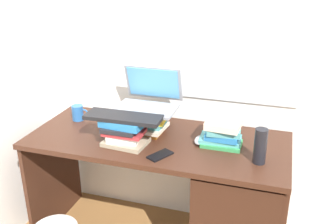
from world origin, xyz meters
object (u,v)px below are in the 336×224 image
(desk, at_px, (219,200))
(laptop, at_px, (149,98))
(water_bottle, at_px, (260,146))
(book_stack_side, at_px, (223,132))
(mug, at_px, (78,113))
(cell_phone, at_px, (160,155))
(book_stack_keyboard_riser, at_px, (124,132))
(keyboard, at_px, (123,117))
(book_stack_tall, at_px, (146,122))
(computer_mouse, at_px, (200,140))

(desk, relative_size, laptop, 4.24)
(desk, distance_m, water_bottle, 0.47)
(desk, bearing_deg, book_stack_side, 99.41)
(desk, bearing_deg, mug, 172.30)
(desk, xyz_separation_m, cell_phone, (-0.29, -0.17, 0.33))
(book_stack_keyboard_riser, height_order, water_bottle, water_bottle)
(laptop, bearing_deg, keyboard, -106.48)
(book_stack_keyboard_riser, bearing_deg, cell_phone, -18.42)
(keyboard, bearing_deg, water_bottle, -1.16)
(book_stack_side, relative_size, laptop, 0.67)
(laptop, relative_size, mug, 3.18)
(book_stack_keyboard_riser, bearing_deg, mug, 151.74)
(book_stack_tall, xyz_separation_m, cell_phone, (0.17, -0.25, -0.07))
(water_bottle, bearing_deg, book_stack_keyboard_riser, -179.63)
(book_stack_tall, distance_m, keyboard, 0.20)
(book_stack_side, bearing_deg, desk, -80.59)
(water_bottle, bearing_deg, mug, 169.28)
(book_stack_tall, bearing_deg, cell_phone, -55.69)
(cell_phone, bearing_deg, mug, -176.07)
(book_stack_tall, relative_size, book_stack_keyboard_riser, 0.95)
(book_stack_side, height_order, laptop, laptop)
(book_stack_side, bearing_deg, book_stack_keyboard_riser, -164.08)
(laptop, xyz_separation_m, computer_mouse, (0.33, -0.10, -0.18))
(book_stack_side, distance_m, water_bottle, 0.25)
(book_stack_keyboard_riser, relative_size, mug, 2.35)
(laptop, distance_m, keyboard, 0.24)
(book_stack_keyboard_riser, relative_size, book_stack_side, 1.11)
(mug, relative_size, water_bottle, 0.59)
(keyboard, relative_size, cell_phone, 3.09)
(book_stack_keyboard_riser, xyz_separation_m, computer_mouse, (0.40, 0.13, -0.05))
(desk, relative_size, computer_mouse, 14.16)
(mug, relative_size, cell_phone, 0.80)
(book_stack_side, height_order, water_bottle, water_bottle)
(computer_mouse, bearing_deg, cell_phone, -128.45)
(book_stack_side, distance_m, keyboard, 0.55)
(laptop, distance_m, water_bottle, 0.71)
(book_stack_tall, bearing_deg, mug, 173.71)
(book_stack_side, bearing_deg, laptop, 169.96)
(desk, relative_size, book_stack_tall, 6.04)
(keyboard, height_order, water_bottle, water_bottle)
(mug, height_order, cell_phone, mug)
(book_stack_tall, xyz_separation_m, laptop, (-0.00, 0.06, 0.13))
(desk, height_order, water_bottle, water_bottle)
(book_stack_side, distance_m, mug, 0.93)
(desk, xyz_separation_m, keyboard, (-0.53, -0.09, 0.49))
(computer_mouse, relative_size, cell_phone, 0.76)
(book_stack_side, relative_size, keyboard, 0.55)
(book_stack_tall, height_order, water_bottle, water_bottle)
(book_stack_keyboard_riser, height_order, book_stack_side, same)
(desk, bearing_deg, computer_mouse, 165.00)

